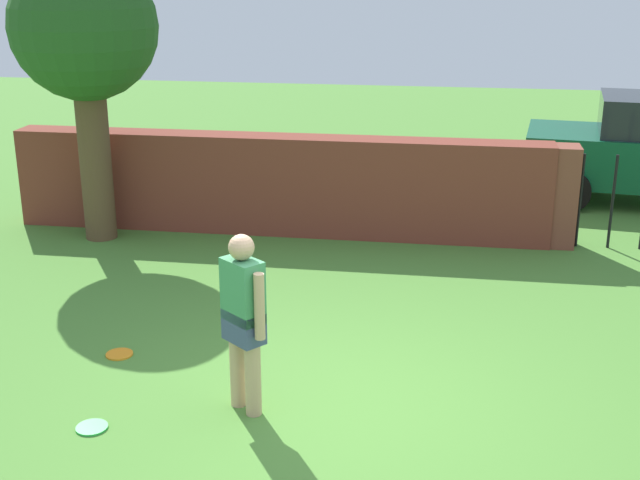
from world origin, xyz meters
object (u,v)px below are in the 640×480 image
person (243,315)px  frisbee_green (92,427)px  tree (85,34)px  frisbee_orange (119,354)px

person → frisbee_green: size_ratio=6.00×
person → frisbee_green: 1.59m
tree → frisbee_orange: size_ratio=14.45×
frisbee_green → person: bearing=23.1°
frisbee_orange → frisbee_green: (0.29, -1.36, 0.00)m
frisbee_green → tree: bearing=111.7°
tree → frisbee_green: 5.99m
person → frisbee_orange: (-1.51, 0.84, -0.89)m
tree → frisbee_green: bearing=-68.3°
person → frisbee_green: bearing=62.4°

